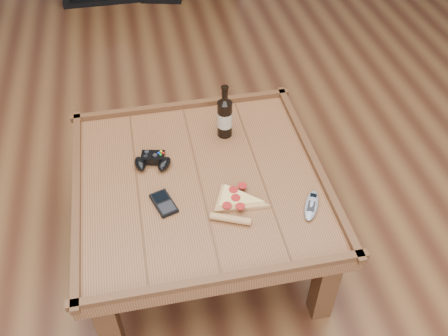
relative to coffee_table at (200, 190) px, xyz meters
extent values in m
plane|color=#452213|center=(0.00, 0.00, -0.39)|extent=(6.00, 6.00, 0.00)
cube|color=#543218|center=(0.00, 0.00, 0.03)|extent=(1.00, 1.00, 0.06)
cube|color=#422411|center=(-0.42, -0.42, -0.20)|extent=(0.08, 0.08, 0.39)
cube|color=#422411|center=(0.42, -0.42, -0.20)|extent=(0.08, 0.08, 0.39)
cube|color=#422411|center=(-0.42, 0.42, -0.20)|extent=(0.08, 0.08, 0.39)
cube|color=#422411|center=(0.42, 0.42, -0.20)|extent=(0.08, 0.08, 0.39)
cube|color=#422411|center=(0.00, 0.48, 0.07)|extent=(1.03, 0.03, 0.03)
cube|color=#422411|center=(0.00, -0.48, 0.07)|extent=(1.03, 0.03, 0.03)
cube|color=#422411|center=(0.48, 0.00, 0.07)|extent=(0.03, 1.03, 0.03)
cube|color=#422411|center=(-0.48, 0.00, 0.07)|extent=(0.03, 1.03, 0.03)
cylinder|color=black|center=(0.16, 0.26, 0.15)|extent=(0.07, 0.07, 0.17)
cone|color=black|center=(0.16, 0.26, 0.25)|extent=(0.06, 0.06, 0.03)
cylinder|color=black|center=(0.16, 0.26, 0.28)|extent=(0.03, 0.03, 0.06)
cylinder|color=black|center=(0.16, 0.26, 0.31)|extent=(0.03, 0.03, 0.01)
cylinder|color=#C0AC8A|center=(0.16, 0.26, 0.15)|extent=(0.07, 0.07, 0.07)
cube|color=black|center=(-0.17, 0.14, 0.08)|extent=(0.11, 0.08, 0.03)
ellipsoid|color=black|center=(-0.23, 0.12, 0.08)|extent=(0.06, 0.09, 0.04)
ellipsoid|color=black|center=(-0.13, 0.10, 0.08)|extent=(0.08, 0.09, 0.04)
cylinder|color=black|center=(-0.19, 0.16, 0.10)|extent=(0.02, 0.02, 0.01)
cylinder|color=black|center=(-0.16, 0.13, 0.10)|extent=(0.02, 0.02, 0.01)
cylinder|color=yellow|center=(-0.14, 0.15, 0.10)|extent=(0.01, 0.01, 0.01)
cylinder|color=red|center=(-0.13, 0.14, 0.10)|extent=(0.01, 0.01, 0.01)
cylinder|color=#0C33CC|center=(-0.15, 0.15, 0.10)|extent=(0.01, 0.01, 0.01)
cylinder|color=#0C9919|center=(-0.14, 0.13, 0.10)|extent=(0.01, 0.01, 0.01)
cylinder|color=tan|center=(0.08, -0.24, 0.07)|extent=(0.15, 0.09, 0.03)
cylinder|color=#B01C16|center=(0.08, -0.18, 0.08)|extent=(0.04, 0.04, 0.00)
cylinder|color=#B01C16|center=(0.13, -0.19, 0.08)|extent=(0.04, 0.04, 0.00)
cylinder|color=#B01C16|center=(0.12, -0.14, 0.08)|extent=(0.04, 0.04, 0.00)
cylinder|color=#B01C16|center=(0.12, -0.10, 0.08)|extent=(0.04, 0.04, 0.00)
cylinder|color=#B01C16|center=(0.16, -0.09, 0.08)|extent=(0.04, 0.04, 0.00)
cube|color=black|center=(-0.16, -0.11, 0.07)|extent=(0.10, 0.14, 0.02)
cube|color=black|center=(-0.17, -0.08, 0.07)|extent=(0.07, 0.06, 0.00)
cube|color=black|center=(-0.15, -0.13, 0.07)|extent=(0.07, 0.07, 0.00)
ellipsoid|color=gray|center=(0.40, -0.23, 0.07)|extent=(0.12, 0.16, 0.02)
cube|color=black|center=(0.42, -0.19, 0.08)|extent=(0.03, 0.03, 0.00)
cube|color=black|center=(0.39, -0.24, 0.08)|extent=(0.05, 0.06, 0.00)
camera|label=1|loc=(-0.18, -1.39, 1.51)|focal=40.00mm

